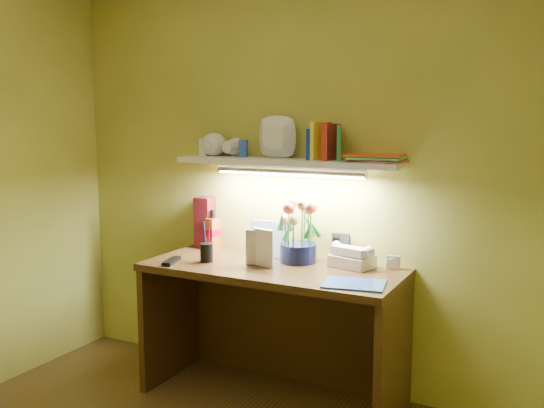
# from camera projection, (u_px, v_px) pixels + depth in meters

# --- Properties ---
(desk) EXTENTS (1.40, 0.60, 0.75)m
(desk) POSITION_uv_depth(u_px,v_px,m) (272.00, 333.00, 3.31)
(desk) COLOR #3B2110
(desk) RESTS_ON ground
(flower_bouquet) EXTENTS (0.28, 0.28, 0.36)m
(flower_bouquet) POSITION_uv_depth(u_px,v_px,m) (298.00, 230.00, 3.33)
(flower_bouquet) COLOR black
(flower_bouquet) RESTS_ON desk
(telephone) EXTENTS (0.24, 0.20, 0.13)m
(telephone) POSITION_uv_depth(u_px,v_px,m) (352.00, 255.00, 3.23)
(telephone) COLOR beige
(telephone) RESTS_ON desk
(desk_clock) EXTENTS (0.08, 0.05, 0.07)m
(desk_clock) POSITION_uv_depth(u_px,v_px,m) (394.00, 262.00, 3.19)
(desk_clock) COLOR silver
(desk_clock) RESTS_ON desk
(whisky_bottle) EXTENTS (0.08, 0.08, 0.24)m
(whisky_bottle) POSITION_uv_depth(u_px,v_px,m) (213.00, 230.00, 3.65)
(whisky_bottle) COLOR #AB4B1D
(whisky_bottle) RESTS_ON desk
(whisky_box) EXTENTS (0.10, 0.10, 0.31)m
(whisky_box) POSITION_uv_depth(u_px,v_px,m) (205.00, 222.00, 3.71)
(whisky_box) COLOR #500F15
(whisky_box) RESTS_ON desk
(pen_cup) EXTENTS (0.09, 0.09, 0.17)m
(pen_cup) POSITION_uv_depth(u_px,v_px,m) (206.00, 246.00, 3.34)
(pen_cup) COLOR black
(pen_cup) RESTS_ON desk
(art_card) EXTENTS (0.21, 0.07, 0.21)m
(art_card) POSITION_uv_depth(u_px,v_px,m) (269.00, 239.00, 3.45)
(art_card) COLOR white
(art_card) RESTS_ON desk
(tv_remote) EXTENTS (0.10, 0.18, 0.02)m
(tv_remote) POSITION_uv_depth(u_px,v_px,m) (172.00, 261.00, 3.33)
(tv_remote) COLOR black
(tv_remote) RESTS_ON desk
(blue_folder) EXTENTS (0.32, 0.26, 0.01)m
(blue_folder) POSITION_uv_depth(u_px,v_px,m) (354.00, 284.00, 2.89)
(blue_folder) COLOR blue
(blue_folder) RESTS_ON desk
(desk_book_a) EXTENTS (0.14, 0.08, 0.20)m
(desk_book_a) POSITION_uv_depth(u_px,v_px,m) (246.00, 247.00, 3.27)
(desk_book_a) COLOR beige
(desk_book_a) RESTS_ON desk
(desk_book_b) EXTENTS (0.15, 0.06, 0.20)m
(desk_book_b) POSITION_uv_depth(u_px,v_px,m) (254.00, 246.00, 3.29)
(desk_book_b) COLOR white
(desk_book_b) RESTS_ON desk
(wall_shelf) EXTENTS (1.32, 0.28, 0.24)m
(wall_shelf) POSITION_uv_depth(u_px,v_px,m) (284.00, 155.00, 3.34)
(wall_shelf) COLOR white
(wall_shelf) RESTS_ON ground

